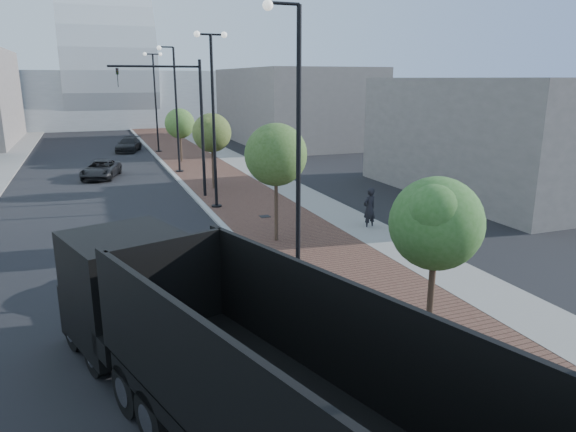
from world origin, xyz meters
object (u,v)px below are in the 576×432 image
object	(u,v)px
white_sedan	(145,275)
pedestrian	(369,209)
dump_truck	(191,345)
dark_car_mid	(101,169)

from	to	relation	value
white_sedan	pedestrian	world-z (taller)	pedestrian
dump_truck	white_sedan	xyz separation A→B (m)	(-0.28, 6.76, -0.84)
pedestrian	dark_car_mid	bearing A→B (deg)	-75.08
white_sedan	dark_car_mid	distance (m)	22.84
white_sedan	dark_car_mid	size ratio (longest dim) A/B	0.95
pedestrian	dump_truck	bearing A→B (deg)	29.63
dump_truck	pedestrian	distance (m)	15.30
dump_truck	white_sedan	world-z (taller)	dump_truck
dump_truck	dark_car_mid	world-z (taller)	dump_truck
dark_car_mid	pedestrian	size ratio (longest dim) A/B	2.27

